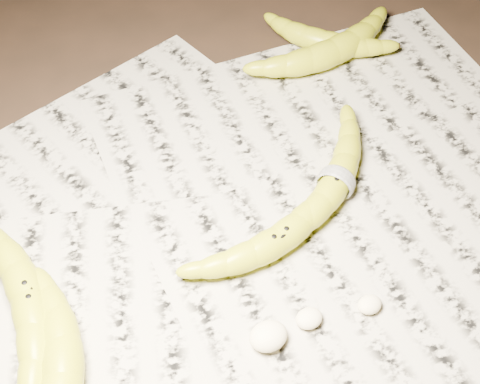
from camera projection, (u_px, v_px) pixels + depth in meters
name	position (u px, v px, depth m)	size (l,w,h in m)	color
ground	(281.00, 239.00, 0.77)	(3.00, 3.00, 0.00)	black
newspaper_patch	(252.00, 244.00, 0.76)	(0.90, 0.70, 0.01)	#B1AA98
banana_left_a	(28.00, 298.00, 0.69)	(0.23, 0.07, 0.04)	#ADB917
banana_left_b	(62.00, 379.00, 0.64)	(0.22, 0.07, 0.04)	#ADB917
banana_center	(279.00, 238.00, 0.74)	(0.20, 0.06, 0.04)	#ADB917
banana_taped	(336.00, 181.00, 0.79)	(0.22, 0.06, 0.04)	#ADB917
banana_upper_a	(332.00, 50.00, 0.94)	(0.21, 0.07, 0.04)	#ADB917
banana_upper_b	(324.00, 40.00, 0.96)	(0.17, 0.06, 0.03)	#ADB917
measuring_tape	(336.00, 181.00, 0.79)	(0.05, 0.05, 0.00)	white
flesh_chunk_a	(268.00, 334.00, 0.68)	(0.04, 0.03, 0.02)	#FBEEC2
flesh_chunk_b	(309.00, 317.00, 0.69)	(0.03, 0.02, 0.02)	#FBEEC2
flesh_chunk_c	(370.00, 303.00, 0.70)	(0.03, 0.02, 0.02)	#FBEEC2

